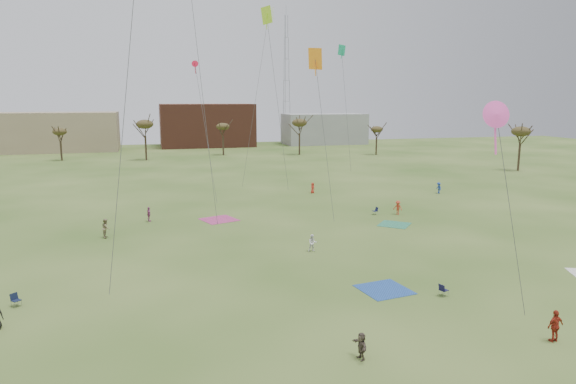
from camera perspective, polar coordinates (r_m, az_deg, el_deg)
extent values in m
plane|color=#2F5119|center=(34.46, 5.35, -12.53)|extent=(260.00, 260.00, 0.00)
imported|color=#A42D1C|center=(33.00, 27.53, -13.03)|extent=(1.12, 0.56, 1.84)
imported|color=#8E7E5A|center=(53.19, -19.53, -3.81)|extent=(0.71, 0.91, 1.87)
imported|color=brown|center=(28.03, 8.12, -16.55)|extent=(0.54, 1.38, 1.45)
imported|color=#BF3C23|center=(61.45, 12.08, -1.70)|extent=(1.16, 1.22, 1.66)
imported|color=#A94685|center=(58.74, -15.17, -2.40)|extent=(0.61, 1.02, 1.64)
imported|color=white|center=(45.74, 2.74, -5.67)|extent=(0.83, 0.69, 1.55)
imported|color=red|center=(73.87, 2.74, 0.46)|extent=(0.88, 0.86, 1.53)
imported|color=navy|center=(76.75, 16.37, 0.45)|extent=(0.68, 1.08, 1.60)
cube|color=#234C9B|center=(37.71, 10.63, -10.60)|extent=(3.76, 3.76, 0.03)
cube|color=#B73876|center=(58.21, -7.65, -3.06)|extent=(4.58, 4.58, 0.03)
cube|color=#2E815D|center=(56.64, 11.71, -3.56)|extent=(4.34, 4.34, 0.03)
cube|color=#131B35|center=(38.46, -27.92, -10.58)|extent=(0.71, 0.71, 0.04)
cube|color=#131B35|center=(38.58, -28.12, -10.17)|extent=(0.46, 0.43, 0.44)
cube|color=#161539|center=(37.42, 16.89, -10.37)|extent=(0.63, 0.63, 0.04)
cube|color=#161539|center=(37.17, 16.68, -10.12)|extent=(0.28, 0.52, 0.44)
cube|color=#161A3D|center=(60.99, 9.62, -2.10)|extent=(0.55, 0.55, 0.04)
cube|color=#161A3D|center=(61.06, 9.81, -1.87)|extent=(0.19, 0.51, 0.44)
cube|color=white|center=(73.74, -2.16, 19.18)|extent=(0.96, 0.96, 1.65)
cube|color=white|center=(73.60, -2.16, 18.44)|extent=(0.08, 0.08, 2.47)
cylinder|color=#4C4C51|center=(72.80, -3.67, 9.85)|extent=(3.92, 0.79, 23.87)
cube|color=#1BA47C|center=(88.35, 5.97, 15.38)|extent=(0.88, 0.88, 1.74)
cube|color=#1BA47C|center=(88.30, 5.96, 14.99)|extent=(0.08, 0.08, 1.56)
cylinder|color=#4C4C51|center=(88.72, 6.50, 8.75)|extent=(2.41, 0.63, 20.40)
cone|color=red|center=(65.18, -10.28, 13.82)|extent=(0.81, 0.06, 0.81)
cube|color=red|center=(65.15, -10.26, 13.37)|extent=(0.08, 0.08, 1.33)
cylinder|color=#4C4C51|center=(63.41, -9.08, 6.43)|extent=(1.83, 3.77, 16.66)
cylinder|color=#4C4C51|center=(51.53, -9.55, 11.38)|extent=(2.26, 1.38, 27.10)
cylinder|color=#4C4C51|center=(34.06, -17.78, 7.41)|extent=(2.95, 1.27, 22.03)
cube|color=#A3DB24|center=(69.90, -2.39, 19.01)|extent=(1.10, 1.10, 2.16)
cube|color=#A3DB24|center=(69.79, -2.38, 18.40)|extent=(0.08, 0.08, 1.94)
cylinder|color=#4C4C51|center=(69.84, -1.13, 9.53)|extent=(3.15, 0.83, 23.08)
cone|color=#FF50B7|center=(30.88, 22.13, 8.00)|extent=(1.53, 0.11, 1.53)
cube|color=#FF50B7|center=(30.92, 22.00, 6.20)|extent=(0.08, 0.08, 2.51)
cylinder|color=#4C4C51|center=(31.80, 23.51, -2.62)|extent=(2.16, 1.10, 11.61)
cube|color=orange|center=(53.77, 3.04, 14.55)|extent=(1.09, 1.09, 2.14)
cube|color=orange|center=(53.72, 3.03, 13.75)|extent=(0.08, 0.08, 1.93)
cylinder|color=#4C4C51|center=(52.88, 4.10, 5.68)|extent=(1.48, 2.45, 16.46)
cylinder|color=#3A2B1E|center=(123.64, -23.86, 4.20)|extent=(0.40, 0.40, 4.32)
ellipsoid|color=#473D1E|center=(123.33, -24.00, 6.13)|extent=(3.02, 3.02, 1.58)
cylinder|color=#3A2B1E|center=(118.19, -15.49, 4.73)|extent=(0.40, 0.40, 5.40)
ellipsoid|color=#473D1E|center=(117.83, -15.61, 7.25)|extent=(3.78, 3.78, 1.98)
cylinder|color=#3A2B1E|center=(125.39, -7.20, 5.15)|extent=(0.40, 0.40, 4.68)
ellipsoid|color=#473D1E|center=(125.08, -7.24, 7.21)|extent=(3.28, 3.28, 1.72)
cylinder|color=#3A2B1E|center=(125.26, 1.28, 5.36)|extent=(0.40, 0.40, 5.28)
ellipsoid|color=#473D1E|center=(124.93, 1.28, 7.69)|extent=(3.70, 3.70, 1.94)
cylinder|color=#3A2B1E|center=(126.98, 9.77, 5.04)|extent=(0.40, 0.40, 4.20)
ellipsoid|color=#473D1E|center=(126.69, 9.82, 6.86)|extent=(2.94, 2.94, 1.54)
cylinder|color=#3A2B1E|center=(106.40, 24.24, 3.53)|extent=(0.40, 0.40, 5.04)
ellipsoid|color=#473D1E|center=(106.02, 24.43, 6.14)|extent=(3.53, 3.53, 1.85)
cube|color=#937F60|center=(146.87, -24.56, 6.09)|extent=(32.00, 14.00, 10.00)
cube|color=brown|center=(150.77, -9.01, 7.34)|extent=(26.00, 16.00, 12.00)
cube|color=gray|center=(156.61, 4.02, 7.00)|extent=(24.00, 12.00, 9.00)
cylinder|color=#9EA3A8|center=(160.46, 0.10, 12.28)|extent=(0.16, 0.16, 38.00)
cylinder|color=#9EA3A8|center=(160.86, -0.44, 12.28)|extent=(0.16, 0.16, 38.00)
cylinder|color=#9EA3A8|center=(159.36, -0.30, 12.30)|extent=(0.16, 0.16, 38.00)
cylinder|color=#9EA3A8|center=(162.25, -0.22, 19.54)|extent=(0.10, 0.10, 3.00)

